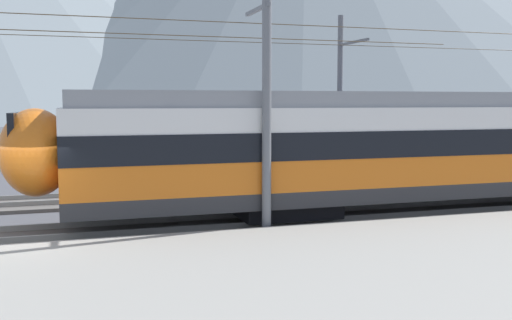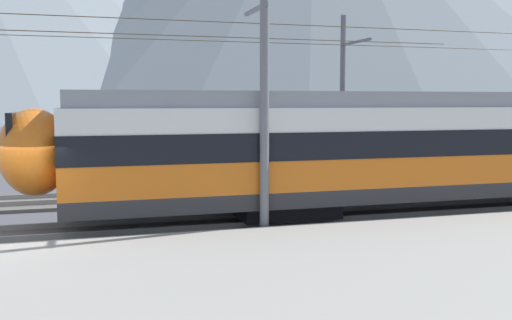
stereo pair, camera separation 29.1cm
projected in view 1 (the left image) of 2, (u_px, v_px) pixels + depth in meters
The scene contains 6 objects.
ground_plane at pixel (18, 252), 13.99m from camera, with size 400.00×400.00×0.00m, color #4C4C51.
track_near at pixel (21, 239), 15.10m from camera, with size 120.00×3.00×0.28m.
track_far at pixel (34, 204), 20.26m from camera, with size 120.00×3.00×0.28m.
catenary_mast_mid at pixel (265, 82), 15.13m from camera, with size 41.17×1.89×7.78m.
catenary_mast_far_side at pixel (342, 94), 25.73m from camera, with size 41.17×2.68×7.30m.
mountain_right_ridge at pixel (431, 43), 264.90m from camera, with size 165.10×165.10×59.30m, color #515B6B.
Camera 1 is at (1.30, -14.78, 3.57)m, focal length 41.37 mm.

